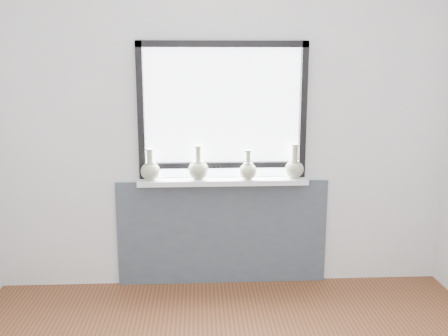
{
  "coord_description": "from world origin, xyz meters",
  "views": [
    {
      "loc": [
        -0.19,
        -2.07,
        1.8
      ],
      "look_at": [
        0.0,
        1.55,
        1.02
      ],
      "focal_mm": 40.0,
      "sensor_mm": 36.0,
      "label": 1
    }
  ],
  "objects_px": {
    "windowsill": "(223,181)",
    "vase_d": "(294,167)",
    "vase_b": "(198,169)",
    "vase_c": "(248,170)",
    "vase_a": "(150,170)"
  },
  "relations": [
    {
      "from": "windowsill",
      "to": "vase_a",
      "type": "distance_m",
      "value": 0.57
    },
    {
      "from": "vase_b",
      "to": "vase_c",
      "type": "relative_size",
      "value": 1.15
    },
    {
      "from": "vase_b",
      "to": "windowsill",
      "type": "bearing_deg",
      "value": 3.6
    },
    {
      "from": "vase_b",
      "to": "vase_c",
      "type": "height_order",
      "value": "vase_b"
    },
    {
      "from": "vase_a",
      "to": "vase_c",
      "type": "xyz_separation_m",
      "value": [
        0.75,
        -0.01,
        -0.01
      ]
    },
    {
      "from": "vase_c",
      "to": "vase_d",
      "type": "xyz_separation_m",
      "value": [
        0.37,
        0.03,
        0.01
      ]
    },
    {
      "from": "vase_b",
      "to": "vase_d",
      "type": "xyz_separation_m",
      "value": [
        0.75,
        0.02,
        -0.0
      ]
    },
    {
      "from": "windowsill",
      "to": "vase_d",
      "type": "distance_m",
      "value": 0.57
    },
    {
      "from": "vase_d",
      "to": "vase_b",
      "type": "bearing_deg",
      "value": -178.8
    },
    {
      "from": "vase_c",
      "to": "vase_d",
      "type": "distance_m",
      "value": 0.37
    },
    {
      "from": "windowsill",
      "to": "vase_a",
      "type": "relative_size",
      "value": 5.41
    },
    {
      "from": "windowsill",
      "to": "vase_b",
      "type": "relative_size",
      "value": 4.96
    },
    {
      "from": "windowsill",
      "to": "vase_c",
      "type": "distance_m",
      "value": 0.22
    },
    {
      "from": "vase_a",
      "to": "vase_b",
      "type": "relative_size",
      "value": 0.92
    },
    {
      "from": "vase_a",
      "to": "windowsill",
      "type": "bearing_deg",
      "value": 1.25
    }
  ]
}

